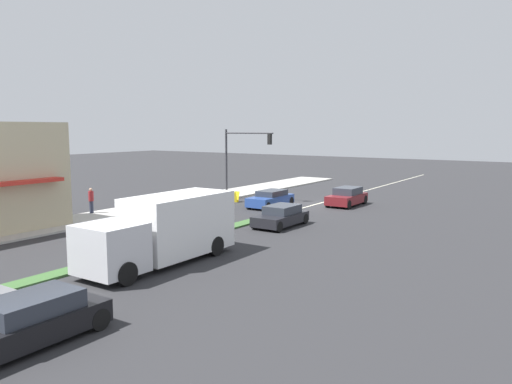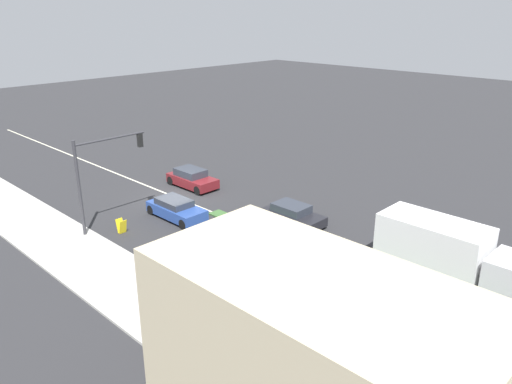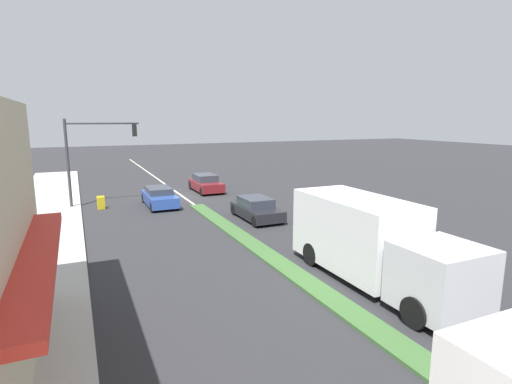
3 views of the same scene
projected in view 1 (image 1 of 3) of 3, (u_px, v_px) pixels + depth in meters
name	position (u px, v px, depth m)	size (l,w,h in m)	color
ground_plane	(140.00, 253.00, 23.35)	(160.00, 160.00, 0.00)	#2B2B2D
sidewalk_right	(21.00, 231.00, 27.89)	(4.00, 73.00, 0.12)	#B2AFA8
lane_marking_center	(315.00, 204.00, 38.21)	(0.16, 60.00, 0.01)	beige
traffic_signal_main	(240.00, 152.00, 40.02)	(4.59, 0.34, 5.60)	#333338
pedestrian	(91.00, 200.00, 33.52)	(0.34, 0.34, 1.70)	#282D42
warning_aframe_sign	(235.00, 197.00, 39.33)	(0.45, 0.53, 0.84)	yellow
delivery_truck	(165.00, 229.00, 21.45)	(2.44, 7.50, 2.87)	silver
sedan_dark	(281.00, 216.00, 29.62)	(1.82, 3.88, 1.25)	black
coupe_blue	(271.00, 199.00, 36.89)	(1.77, 4.12, 1.24)	#284793
sedan_maroon	(347.00, 197.00, 37.63)	(1.83, 4.01, 1.37)	maroon
suv_black	(28.00, 322.00, 13.32)	(1.78, 4.36, 1.33)	black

